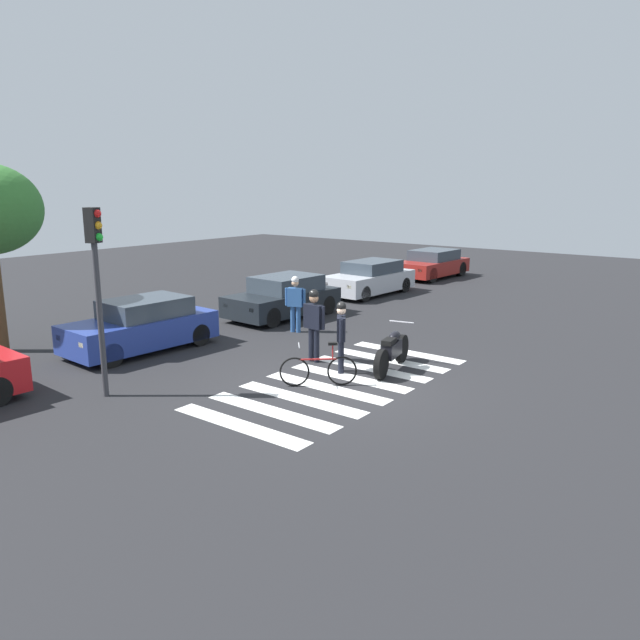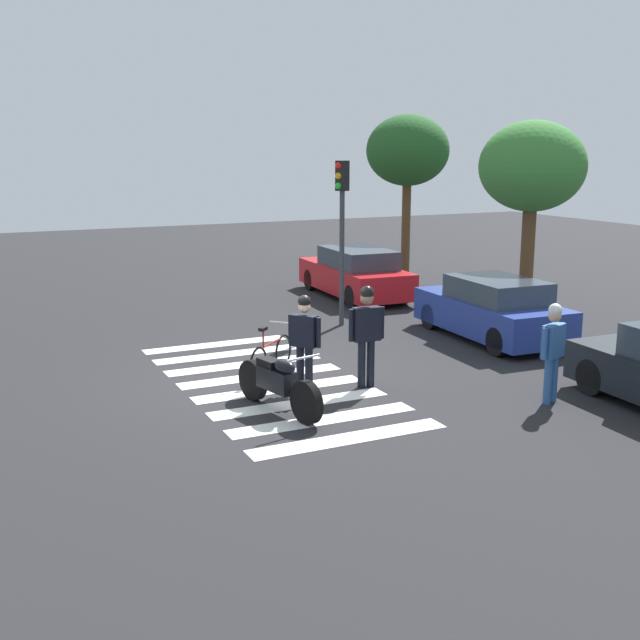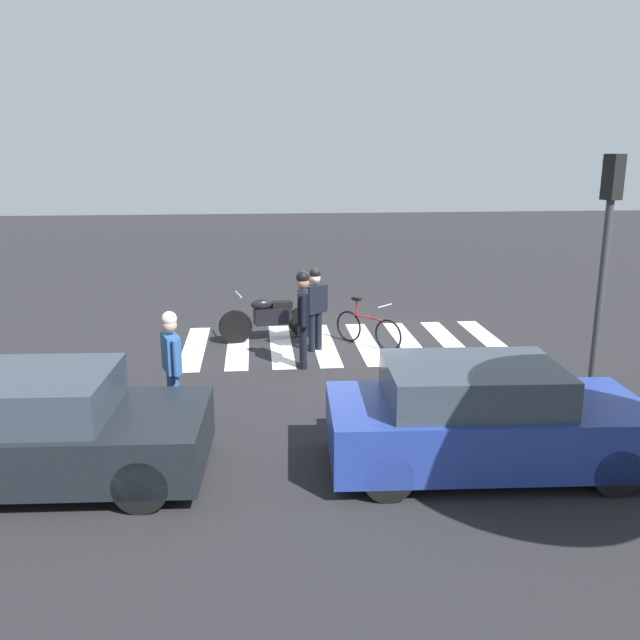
{
  "view_description": "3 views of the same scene",
  "coord_description": "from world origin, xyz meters",
  "px_view_note": "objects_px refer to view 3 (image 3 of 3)",
  "views": [
    {
      "loc": [
        -10.63,
        -7.63,
        4.37
      ],
      "look_at": [
        0.46,
        0.87,
        1.25
      ],
      "focal_mm": 34.11,
      "sensor_mm": 36.0,
      "label": 1
    },
    {
      "loc": [
        12.85,
        -5.12,
        4.21
      ],
      "look_at": [
        0.47,
        0.8,
        1.19
      ],
      "focal_mm": 43.96,
      "sensor_mm": 36.0,
      "label": 2
    },
    {
      "loc": [
        1.84,
        13.4,
        3.99
      ],
      "look_at": [
        0.62,
        0.91,
        0.77
      ],
      "focal_mm": 37.28,
      "sensor_mm": 36.0,
      "label": 3
    }
  ],
  "objects_px": {
    "officer_by_motorcycle": "(315,304)",
    "car_blue_hatchback": "(483,419)",
    "pedestrian_bystander": "(172,359)",
    "car_black_suv": "(38,430)",
    "leaning_bicycle": "(368,329)",
    "traffic_light_pole": "(606,236)",
    "officer_on_foot": "(303,312)",
    "police_motorcycle": "(271,318)"
  },
  "relations": [
    {
      "from": "police_motorcycle",
      "to": "car_black_suv",
      "type": "bearing_deg",
      "value": 63.5
    },
    {
      "from": "leaning_bicycle",
      "to": "car_black_suv",
      "type": "height_order",
      "value": "car_black_suv"
    },
    {
      "from": "officer_by_motorcycle",
      "to": "car_black_suv",
      "type": "height_order",
      "value": "officer_by_motorcycle"
    },
    {
      "from": "pedestrian_bystander",
      "to": "traffic_light_pole",
      "type": "bearing_deg",
      "value": -176.0
    },
    {
      "from": "traffic_light_pole",
      "to": "car_black_suv",
      "type": "bearing_deg",
      "value": 14.84
    },
    {
      "from": "pedestrian_bystander",
      "to": "car_black_suv",
      "type": "bearing_deg",
      "value": 50.08
    },
    {
      "from": "officer_by_motorcycle",
      "to": "car_blue_hatchback",
      "type": "relative_size",
      "value": 0.42
    },
    {
      "from": "officer_on_foot",
      "to": "pedestrian_bystander",
      "type": "xyz_separation_m",
      "value": [
        2.13,
        2.37,
        -0.1
      ]
    },
    {
      "from": "leaning_bicycle",
      "to": "traffic_light_pole",
      "type": "distance_m",
      "value": 5.08
    },
    {
      "from": "pedestrian_bystander",
      "to": "officer_on_foot",
      "type": "bearing_deg",
      "value": -131.89
    },
    {
      "from": "police_motorcycle",
      "to": "traffic_light_pole",
      "type": "height_order",
      "value": "traffic_light_pole"
    },
    {
      "from": "car_black_suv",
      "to": "traffic_light_pole",
      "type": "distance_m",
      "value": 8.77
    },
    {
      "from": "officer_by_motorcycle",
      "to": "pedestrian_bystander",
      "type": "distance_m",
      "value": 4.22
    },
    {
      "from": "pedestrian_bystander",
      "to": "traffic_light_pole",
      "type": "xyz_separation_m",
      "value": [
        -6.82,
        -0.48,
        1.68
      ]
    },
    {
      "from": "police_motorcycle",
      "to": "leaning_bicycle",
      "type": "height_order",
      "value": "police_motorcycle"
    },
    {
      "from": "car_blue_hatchback",
      "to": "pedestrian_bystander",
      "type": "bearing_deg",
      "value": -25.36
    },
    {
      "from": "police_motorcycle",
      "to": "car_blue_hatchback",
      "type": "bearing_deg",
      "value": 112.01
    },
    {
      "from": "officer_by_motorcycle",
      "to": "pedestrian_bystander",
      "type": "height_order",
      "value": "officer_by_motorcycle"
    },
    {
      "from": "officer_on_foot",
      "to": "pedestrian_bystander",
      "type": "relative_size",
      "value": 1.08
    },
    {
      "from": "leaning_bicycle",
      "to": "officer_by_motorcycle",
      "type": "xyz_separation_m",
      "value": [
        1.12,
        0.19,
        0.61
      ]
    },
    {
      "from": "officer_by_motorcycle",
      "to": "leaning_bicycle",
      "type": "bearing_deg",
      "value": -170.23
    },
    {
      "from": "officer_on_foot",
      "to": "car_blue_hatchback",
      "type": "bearing_deg",
      "value": 114.56
    },
    {
      "from": "officer_on_foot",
      "to": "pedestrian_bystander",
      "type": "height_order",
      "value": "officer_on_foot"
    },
    {
      "from": "leaning_bicycle",
      "to": "car_blue_hatchback",
      "type": "relative_size",
      "value": 0.32
    },
    {
      "from": "officer_on_foot",
      "to": "car_black_suv",
      "type": "height_order",
      "value": "officer_on_foot"
    },
    {
      "from": "pedestrian_bystander",
      "to": "car_black_suv",
      "type": "relative_size",
      "value": 0.42
    },
    {
      "from": "officer_on_foot",
      "to": "car_black_suv",
      "type": "distance_m",
      "value": 5.43
    },
    {
      "from": "officer_on_foot",
      "to": "pedestrian_bystander",
      "type": "bearing_deg",
      "value": 48.11
    },
    {
      "from": "police_motorcycle",
      "to": "pedestrian_bystander",
      "type": "distance_m",
      "value": 4.62
    },
    {
      "from": "officer_by_motorcycle",
      "to": "traffic_light_pole",
      "type": "distance_m",
      "value": 5.54
    },
    {
      "from": "leaning_bicycle",
      "to": "car_black_suv",
      "type": "bearing_deg",
      "value": 46.9
    },
    {
      "from": "pedestrian_bystander",
      "to": "traffic_light_pole",
      "type": "distance_m",
      "value": 7.04
    },
    {
      "from": "car_black_suv",
      "to": "officer_by_motorcycle",
      "type": "bearing_deg",
      "value": -127.01
    },
    {
      "from": "leaning_bicycle",
      "to": "car_black_suv",
      "type": "xyz_separation_m",
      "value": [
        5.0,
        5.34,
        0.29
      ]
    },
    {
      "from": "police_motorcycle",
      "to": "leaning_bicycle",
      "type": "distance_m",
      "value": 2.11
    },
    {
      "from": "car_blue_hatchback",
      "to": "car_black_suv",
      "type": "height_order",
      "value": "car_blue_hatchback"
    },
    {
      "from": "car_black_suv",
      "to": "police_motorcycle",
      "type": "bearing_deg",
      "value": -116.5
    },
    {
      "from": "officer_by_motorcycle",
      "to": "car_blue_hatchback",
      "type": "bearing_deg",
      "value": 107.04
    },
    {
      "from": "police_motorcycle",
      "to": "car_blue_hatchback",
      "type": "relative_size",
      "value": 0.54
    },
    {
      "from": "leaning_bicycle",
      "to": "car_blue_hatchback",
      "type": "height_order",
      "value": "car_blue_hatchback"
    },
    {
      "from": "officer_by_motorcycle",
      "to": "pedestrian_bystander",
      "type": "relative_size",
      "value": 1.0
    },
    {
      "from": "leaning_bicycle",
      "to": "pedestrian_bystander",
      "type": "bearing_deg",
      "value": 45.51
    }
  ]
}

